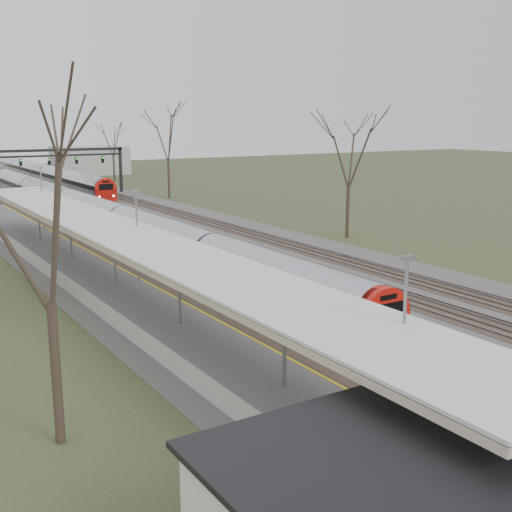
% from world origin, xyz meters
% --- Properties ---
extents(track_bed, '(24.00, 160.00, 0.22)m').
position_xyz_m(track_bed, '(0.26, 55.00, 0.06)').
color(track_bed, '#474442').
rests_on(track_bed, ground).
extents(platform, '(3.50, 69.00, 1.00)m').
position_xyz_m(platform, '(-9.05, 37.50, 0.50)').
color(platform, '#9E9B93').
rests_on(platform, ground).
extents(canopy, '(4.10, 50.00, 3.11)m').
position_xyz_m(canopy, '(-9.05, 32.99, 3.93)').
color(canopy, slate).
rests_on(canopy, platform).
extents(signal_gantry, '(21.00, 0.59, 6.08)m').
position_xyz_m(signal_gantry, '(0.29, 84.99, 4.91)').
color(signal_gantry, black).
rests_on(signal_gantry, ground).
extents(tree_west_near, '(5.00, 5.00, 10.30)m').
position_xyz_m(tree_west_near, '(-16.00, 20.00, 7.29)').
color(tree_west_near, '#2D231C').
rests_on(tree_west_near, ground).
extents(tree_east_far, '(5.00, 5.00, 10.30)m').
position_xyz_m(tree_east_far, '(14.00, 42.00, 7.29)').
color(tree_east_far, '#2D231C').
rests_on(tree_east_far, ground).
extents(train_near, '(2.62, 75.21, 3.05)m').
position_xyz_m(train_near, '(-2.50, 57.39, 1.48)').
color(train_near, '#ABADB5').
rests_on(train_near, ground).
extents(train_far, '(2.62, 60.21, 3.05)m').
position_xyz_m(train_far, '(4.50, 103.76, 1.48)').
color(train_far, '#ABADB5').
rests_on(train_far, ground).
extents(passenger, '(0.47, 0.68, 1.79)m').
position_xyz_m(passenger, '(-8.18, 11.10, 1.90)').
color(passenger, navy).
rests_on(passenger, platform).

